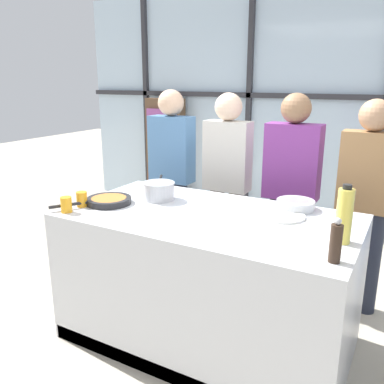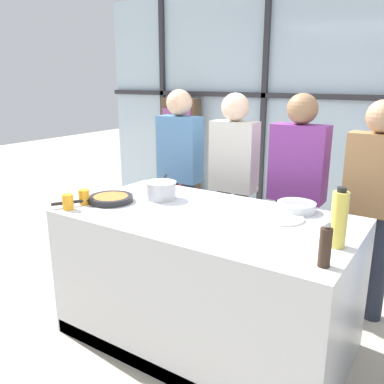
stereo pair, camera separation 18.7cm
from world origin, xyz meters
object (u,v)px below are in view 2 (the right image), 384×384
(white_plate, at_px, (281,218))
(pepper_grinder, at_px, (325,246))
(spectator_center_right, at_px, (297,186))
(spectator_center_left, at_px, (233,176))
(juice_glass_near, at_px, (68,202))
(spectator_far_left, at_px, (180,168))
(frying_pan, at_px, (110,199))
(juice_glass_far, at_px, (84,197))
(saucepan, at_px, (161,190))
(oil_bottle, at_px, (339,219))
(mixing_bowl, at_px, (296,207))
(spectator_far_right, at_px, (373,199))

(white_plate, distance_m, pepper_grinder, 0.66)
(pepper_grinder, bearing_deg, spectator_center_right, 114.28)
(spectator_center_left, relative_size, juice_glass_near, 16.06)
(spectator_far_left, bearing_deg, frying_pan, 96.61)
(spectator_far_left, bearing_deg, juice_glass_near, 90.35)
(spectator_far_left, bearing_deg, juice_glass_far, 90.39)
(saucepan, height_order, juice_glass_near, saucepan)
(frying_pan, distance_m, oil_bottle, 1.54)
(mixing_bowl, height_order, oil_bottle, oil_bottle)
(white_plate, height_order, pepper_grinder, pepper_grinder)
(spectator_center_right, height_order, white_plate, spectator_center_right)
(spectator_center_right, xyz_separation_m, juice_glass_far, (-1.10, -1.16, 0.02))
(juice_glass_near, bearing_deg, pepper_grinder, 2.46)
(frying_pan, relative_size, oil_bottle, 1.57)
(pepper_grinder, bearing_deg, mixing_bowl, 118.02)
(white_plate, bearing_deg, juice_glass_near, -155.10)
(spectator_center_left, bearing_deg, juice_glass_near, 67.27)
(frying_pan, relative_size, white_plate, 1.83)
(saucepan, xyz_separation_m, pepper_grinder, (1.29, -0.46, 0.03))
(spectator_far_right, bearing_deg, frying_pan, 33.74)
(frying_pan, distance_m, white_plate, 1.18)
(spectator_far_right, distance_m, white_plate, 0.82)
(mixing_bowl, height_order, pepper_grinder, pepper_grinder)
(oil_bottle, height_order, juice_glass_near, oil_bottle)
(spectator_center_right, xyz_separation_m, juice_glass_near, (-1.10, -1.30, 0.02))
(spectator_far_left, bearing_deg, spectator_far_right, -180.00)
(white_plate, xyz_separation_m, pepper_grinder, (0.40, -0.51, 0.09))
(pepper_grinder, bearing_deg, juice_glass_far, 177.61)
(spectator_center_right, distance_m, spectator_far_right, 0.55)
(saucepan, relative_size, juice_glass_far, 3.74)
(spectator_far_right, distance_m, pepper_grinder, 1.23)
(mixing_bowl, bearing_deg, white_plate, -96.29)
(spectator_center_left, distance_m, frying_pan, 1.12)
(oil_bottle, distance_m, juice_glass_far, 1.66)
(frying_pan, bearing_deg, spectator_center_right, 46.18)
(frying_pan, bearing_deg, spectator_far_right, 33.74)
(frying_pan, height_order, oil_bottle, oil_bottle)
(white_plate, bearing_deg, spectator_far_left, 150.29)
(white_plate, distance_m, oil_bottle, 0.48)
(spectator_center_left, xyz_separation_m, mixing_bowl, (0.73, -0.52, -0.01))
(saucepan, bearing_deg, pepper_grinder, -19.64)
(mixing_bowl, bearing_deg, pepper_grinder, -61.98)
(spectator_far_left, xyz_separation_m, frying_pan, (0.12, -1.03, -0.02))
(saucepan, xyz_separation_m, white_plate, (0.89, 0.05, -0.06))
(spectator_center_right, relative_size, oil_bottle, 5.17)
(spectator_center_left, relative_size, spectator_far_right, 1.01)
(oil_bottle, bearing_deg, pepper_grinder, -87.85)
(spectator_center_left, relative_size, oil_bottle, 5.15)
(spectator_center_right, bearing_deg, oil_bottle, 119.49)
(spectator_far_left, height_order, juice_glass_near, spectator_far_left)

